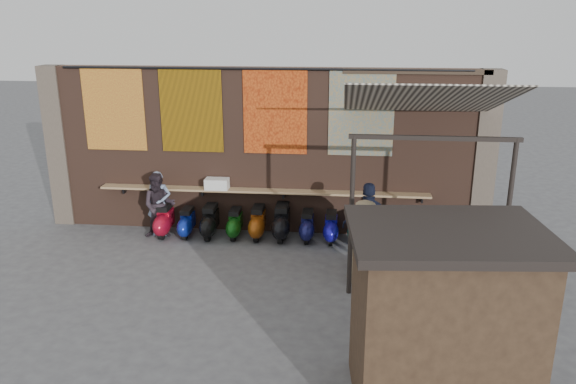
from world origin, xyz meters
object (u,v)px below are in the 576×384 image
object	(u,v)px
scooter_stool_8	(355,227)
market_stall	(441,323)
shelf_box	(217,184)
scooter_stool_6	(307,226)
diner_right	(159,206)
scooter_stool_1	(187,223)
scooter_stool_0	(164,221)
shopper_navy	(368,225)
scooter_stool_4	(258,223)
scooter_stool_5	(282,222)
scooter_stool_3	(235,224)
shopper_tan	(364,241)
scooter_stool_7	(331,227)
scooter_stool_2	(210,222)
diner_left	(159,204)
scooter_stool_9	(382,228)
shopper_grey	(480,256)

from	to	relation	value
scooter_stool_8	market_stall	bearing A→B (deg)	-79.74
shelf_box	scooter_stool_6	bearing A→B (deg)	-7.70
diner_right	scooter_stool_1	bearing A→B (deg)	-2.31
scooter_stool_0	shopper_navy	bearing A→B (deg)	-14.90
shelf_box	scooter_stool_4	world-z (taller)	shelf_box
scooter_stool_4	market_stall	bearing A→B (deg)	-59.58
scooter_stool_5	scooter_stool_1	bearing A→B (deg)	-178.35
shopper_navy	diner_right	bearing A→B (deg)	-13.94
scooter_stool_1	scooter_stool_8	size ratio (longest dim) A/B	0.95
scooter_stool_3	shopper_navy	size ratio (longest dim) A/B	0.40
diner_right	shopper_tan	distance (m)	5.18
shelf_box	diner_right	world-z (taller)	diner_right
scooter_stool_1	scooter_stool_7	xyz separation A→B (m)	(3.48, 0.03, 0.01)
shopper_navy	shelf_box	bearing A→B (deg)	-24.65
scooter_stool_2	scooter_stool_6	distance (m)	2.35
scooter_stool_3	scooter_stool_7	size ratio (longest dim) A/B	0.99
scooter_stool_5	diner_left	distance (m)	3.01
shelf_box	scooter_stool_1	bearing A→B (deg)	-153.70
scooter_stool_9	scooter_stool_8	bearing A→B (deg)	177.80
shopper_grey	scooter_stool_4	bearing A→B (deg)	-20.77
scooter_stool_8	scooter_stool_1	bearing A→B (deg)	-179.11
diner_left	diner_right	xyz separation A→B (m)	(0.05, -0.13, 0.00)
scooter_stool_3	scooter_stool_5	size ratio (longest dim) A/B	0.84
shelf_box	diner_left	xyz separation A→B (m)	(-1.37, -0.30, -0.46)
shelf_box	scooter_stool_3	distance (m)	1.06
scooter_stool_7	market_stall	world-z (taller)	market_stall
shelf_box	shopper_grey	distance (m)	6.26
scooter_stool_3	scooter_stool_9	world-z (taller)	scooter_stool_9
diner_left	diner_right	world-z (taller)	diner_right
scooter_stool_5	market_stall	xyz separation A→B (m)	(2.79, -5.72, 0.79)
shopper_grey	scooter_stool_7	bearing A→B (deg)	-32.33
scooter_stool_8	shopper_tan	world-z (taller)	shopper_tan
diner_left	scooter_stool_3	bearing A→B (deg)	-6.48
scooter_stool_2	scooter_stool_3	bearing A→B (deg)	2.79
scooter_stool_7	shopper_grey	size ratio (longest dim) A/B	0.50
scooter_stool_4	scooter_stool_8	xyz separation A→B (m)	(2.33, -0.01, -0.02)
scooter_stool_2	scooter_stool_8	bearing A→B (deg)	0.73
scooter_stool_3	scooter_stool_5	bearing A→B (deg)	0.93
scooter_stool_1	scooter_stool_2	bearing A→B (deg)	1.87
scooter_stool_6	scooter_stool_8	xyz separation A→B (m)	(1.14, 0.02, 0.01)
scooter_stool_5	scooter_stool_8	distance (m)	1.75
market_stall	scooter_stool_9	bearing A→B (deg)	89.27
scooter_stool_7	shopper_tan	distance (m)	2.22
scooter_stool_3	scooter_stool_8	bearing A→B (deg)	0.30
diner_right	shopper_tan	bearing A→B (deg)	-32.16
scooter_stool_6	diner_left	xyz separation A→B (m)	(-3.60, 0.00, 0.44)
market_stall	scooter_stool_7	bearing A→B (deg)	100.89
scooter_stool_4	shopper_tan	xyz separation A→B (m)	(2.46, -2.10, 0.48)
scooter_stool_9	scooter_stool_1	bearing A→B (deg)	-179.52
scooter_stool_6	scooter_stool_9	distance (m)	1.76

